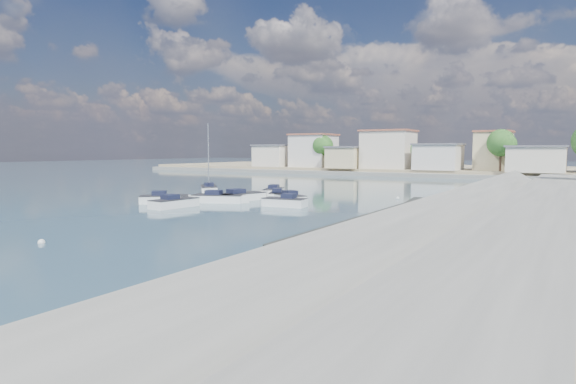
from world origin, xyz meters
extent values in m
plane|color=#2C4A59|center=(0.00, 40.00, 0.00)|extent=(400.00, 400.00, 0.00)
cube|color=slate|center=(18.50, 13.00, 0.90)|extent=(5.00, 90.00, 1.80)
cube|color=slate|center=(14.15, 13.00, 0.90)|extent=(4.17, 90.00, 2.86)
cube|color=slate|center=(14.00, 4.00, 0.40)|extent=(5.31, 3.50, 1.94)
cube|color=black|center=(7.00, 10.00, 0.17)|extent=(1.00, 26.00, 0.35)
cube|color=black|center=(6.50, 24.00, 0.15)|extent=(2.00, 8.05, 0.30)
cube|color=gray|center=(0.00, 92.00, 0.70)|extent=(160.00, 40.00, 1.40)
cube|color=slate|center=(0.00, 71.00, 0.40)|extent=(160.00, 2.50, 0.80)
cube|color=beige|center=(-44.00, 76.00, 3.90)|extent=(8.00, 8.00, 5.00)
cube|color=#595960|center=(-44.00, 76.00, 6.58)|extent=(8.48, 8.48, 0.35)
cube|color=silver|center=(-34.00, 78.00, 5.15)|extent=(9.00, 9.00, 7.50)
cube|color=#99513D|center=(-34.00, 78.00, 9.08)|extent=(9.54, 9.54, 0.35)
cube|color=beige|center=(-24.00, 75.00, 3.65)|extent=(7.00, 8.00, 4.50)
cube|color=#595960|center=(-24.00, 75.00, 6.08)|extent=(7.42, 8.48, 0.35)
cube|color=beige|center=(-15.00, 77.00, 5.40)|extent=(10.00, 9.00, 8.00)
cube|color=#99513D|center=(-15.00, 77.00, 9.58)|extent=(10.60, 9.54, 0.35)
cube|color=silver|center=(-4.00, 76.00, 3.90)|extent=(8.50, 8.50, 5.00)
cube|color=#595960|center=(-4.00, 76.00, 6.58)|extent=(9.01, 9.01, 0.35)
cube|color=beige|center=(6.00, 79.00, 5.15)|extent=(6.50, 7.50, 7.50)
cube|color=#99513D|center=(6.00, 79.00, 9.08)|extent=(6.89, 7.95, 0.35)
cube|color=beige|center=(14.00, 75.00, 3.65)|extent=(9.50, 9.00, 4.50)
cube|color=#595960|center=(14.00, 75.00, 6.08)|extent=(10.07, 9.54, 0.35)
cylinder|color=#38281E|center=(-30.00, 75.00, 3.09)|extent=(0.44, 0.44, 3.38)
sphere|color=#1E4C19|center=(-30.00, 75.00, 6.43)|extent=(4.80, 4.80, 4.80)
sphere|color=#1E4C19|center=(-29.10, 74.40, 6.20)|extent=(3.60, 3.60, 3.60)
sphere|color=#1E4C19|center=(-30.75, 75.45, 6.58)|extent=(3.30, 3.30, 3.30)
cylinder|color=#38281E|center=(-12.00, 78.00, 2.86)|extent=(0.44, 0.44, 2.93)
sphere|color=#1E4C19|center=(-12.00, 78.00, 5.75)|extent=(4.16, 4.16, 4.16)
sphere|color=#1E4C19|center=(-11.22, 77.48, 5.56)|extent=(3.12, 3.12, 3.12)
sphere|color=#1E4C19|center=(-12.65, 78.39, 5.88)|extent=(2.86, 2.86, 2.86)
cylinder|color=#38281E|center=(8.00, 74.00, 3.20)|extent=(0.44, 0.44, 3.60)
sphere|color=#1E4C19|center=(8.00, 74.00, 6.76)|extent=(5.12, 5.12, 5.12)
sphere|color=#1E4C19|center=(8.96, 73.36, 6.52)|extent=(3.84, 3.84, 3.84)
sphere|color=#1E4C19|center=(7.20, 74.48, 6.92)|extent=(3.52, 3.52, 3.52)
cube|color=white|center=(-11.65, 8.80, 0.30)|extent=(2.22, 4.89, 1.00)
cube|color=white|center=(-11.49, 10.83, 0.30)|extent=(1.86, 1.86, 1.00)
cube|color=#262628|center=(-11.65, 8.80, 0.80)|extent=(2.26, 4.89, 0.08)
cube|color=#181B32|center=(-11.68, 8.32, 1.04)|extent=(1.26, 1.51, 0.48)
cube|color=white|center=(-15.16, 10.95, 0.30)|extent=(4.87, 4.67, 1.00)
cube|color=white|center=(-13.64, 12.34, 0.30)|extent=(1.44, 1.44, 1.00)
cube|color=#262628|center=(-15.16, 10.95, 0.80)|extent=(4.90, 4.70, 0.08)
cube|color=#181B32|center=(-15.52, 10.63, 1.04)|extent=(1.88, 1.86, 0.48)
cube|color=white|center=(-4.87, 18.28, 0.30)|extent=(5.10, 4.11, 1.00)
cube|color=white|center=(-6.66, 19.38, 0.30)|extent=(1.57, 1.57, 1.00)
cube|color=#262628|center=(-4.87, 18.28, 0.80)|extent=(5.12, 4.14, 0.08)
cube|color=#181B32|center=(-4.46, 18.03, 1.04)|extent=(1.84, 1.73, 0.48)
cube|color=white|center=(-3.12, 14.83, 0.30)|extent=(4.33, 2.18, 1.00)
cube|color=white|center=(-4.88, 14.62, 0.30)|extent=(1.69, 1.69, 1.00)
cube|color=#262628|center=(-3.12, 14.83, 0.80)|extent=(4.34, 2.21, 0.08)
cube|color=#181B32|center=(-2.70, 14.88, 1.04)|extent=(1.36, 1.20, 0.48)
cube|color=white|center=(-10.15, 17.09, 0.30)|extent=(3.53, 5.89, 1.00)
cube|color=white|center=(-9.54, 19.38, 0.30)|extent=(2.11, 2.11, 1.00)
cube|color=#262628|center=(-10.15, 17.09, 0.80)|extent=(3.57, 5.90, 0.08)
cube|color=#181B32|center=(-10.29, 16.56, 1.04)|extent=(1.73, 1.95, 0.48)
cube|color=white|center=(-7.27, 20.09, 0.30)|extent=(3.25, 4.33, 1.00)
cube|color=white|center=(-8.04, 21.64, 0.30)|extent=(1.44, 1.44, 1.00)
cube|color=#262628|center=(-7.27, 20.09, 0.80)|extent=(3.28, 4.35, 0.08)
cube|color=#181B32|center=(-7.09, 19.73, 1.04)|extent=(1.44, 1.53, 0.48)
cube|color=white|center=(-10.27, 23.73, 0.30)|extent=(3.44, 5.14, 1.00)
cube|color=white|center=(-9.52, 21.79, 0.30)|extent=(1.69, 1.69, 1.00)
cube|color=#262628|center=(-10.27, 23.73, 0.80)|extent=(3.47, 5.16, 0.08)
cube|color=#181B32|center=(-10.45, 24.18, 1.04)|extent=(1.57, 1.75, 0.48)
cube|color=white|center=(-10.91, 14.42, 0.30)|extent=(5.61, 3.85, 1.00)
cube|color=white|center=(-8.83, 15.25, 0.30)|extent=(1.90, 1.90, 1.00)
cube|color=#262628|center=(-10.91, 14.42, 0.80)|extent=(5.63, 3.89, 0.08)
cube|color=#181B32|center=(-11.40, 14.22, 1.04)|extent=(1.93, 1.76, 0.48)
cube|color=white|center=(-19.60, 23.01, 0.30)|extent=(5.27, 5.47, 1.00)
cube|color=white|center=(-21.31, 24.85, 0.30)|extent=(1.39, 1.39, 1.00)
cube|color=#262628|center=(-19.60, 23.01, 0.80)|extent=(5.29, 5.50, 0.08)
cube|color=#181B32|center=(-19.22, 22.59, 1.04)|extent=(2.03, 2.06, 0.48)
cylinder|color=silver|center=(-19.60, 23.01, 4.80)|extent=(0.12, 0.12, 8.00)
cylinder|color=silver|center=(-18.79, 22.13, 1.50)|extent=(1.69, 1.82, 0.08)
sphere|color=silver|center=(9.65, 5.84, 0.05)|extent=(0.41, 0.41, 0.41)
sphere|color=silver|center=(8.63, 7.48, 0.05)|extent=(0.41, 0.41, 0.41)
sphere|color=silver|center=(-5.65, -8.00, 0.05)|extent=(0.41, 0.41, 0.41)
sphere|color=silver|center=(7.78, 25.45, 0.05)|extent=(0.41, 0.41, 0.41)
sphere|color=silver|center=(-6.00, 22.47, 0.05)|extent=(0.41, 0.41, 0.41)
sphere|color=silver|center=(3.73, 27.61, 0.05)|extent=(0.41, 0.41, 0.41)
camera|label=1|loc=(20.93, -24.08, 5.41)|focal=30.00mm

